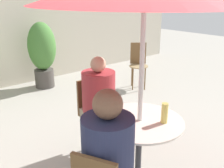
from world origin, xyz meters
TOP-DOWN VIEW (x-y plane):
  - cafe_table_near at (-0.02, -0.07)m, footprint 0.83×0.83m
  - bistro_chair_0 at (0.05, 0.76)m, footprint 0.38×0.39m
  - bistro_chair_2 at (2.17, 2.06)m, footprint 0.43×0.43m
  - seated_person_0 at (0.04, 0.61)m, footprint 0.38×0.40m
  - seated_person_1 at (-0.64, -0.37)m, footprint 0.45×0.43m
  - beer_glass_0 at (-0.18, 0.08)m, footprint 0.06×0.06m
  - beer_glass_1 at (0.11, -0.25)m, footprint 0.06×0.06m
  - potted_plant_1 at (0.67, 3.31)m, footprint 0.56×0.56m

SIDE VIEW (x-z plane):
  - bistro_chair_0 at x=0.05m, z-range 0.10..1.01m
  - bistro_chair_2 at x=2.17m, z-range 0.10..1.01m
  - cafe_table_near at x=-0.02m, z-range 0.20..0.95m
  - seated_person_0 at x=0.04m, z-range 0.11..1.34m
  - potted_plant_1 at x=0.67m, z-range 0.08..1.43m
  - seated_person_1 at x=-0.64m, z-range 0.12..1.41m
  - beer_glass_0 at x=-0.18m, z-range 0.75..0.92m
  - beer_glass_1 at x=0.11m, z-range 0.75..0.94m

